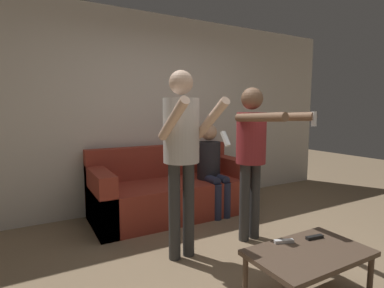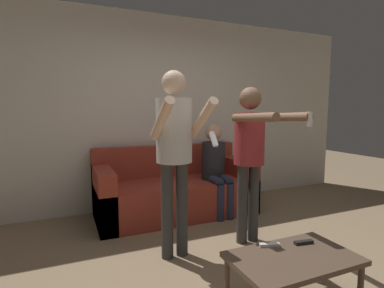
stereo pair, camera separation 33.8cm
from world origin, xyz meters
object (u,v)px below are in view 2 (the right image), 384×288
Objects in this scene: person_standing_right at (251,147)px; coffee_table at (293,262)px; remote_far at (270,245)px; person_standing_left at (175,143)px; remote_near at (304,242)px; person_seated at (215,164)px; couch at (175,191)px.

person_standing_right is 1.25m from coffee_table.
remote_far is at bearing -115.04° from person_standing_right.
coffee_table is at bearing -64.39° from person_standing_left.
person_standing_right is at bearing -0.99° from person_standing_left.
person_standing_left is 1.99× the size of coffee_table.
coffee_table is 0.20m from remote_far.
person_standing_left reaches higher than remote_near.
remote_far is at bearing -63.02° from person_standing_left.
person_seated is (0.91, 0.91, -0.42)m from person_standing_left.
remote_far is (0.02, -1.96, 0.10)m from couch.
person_seated is (0.09, 0.93, -0.35)m from person_standing_right.
person_standing_left is 11.31× the size of remote_near.
remote_near is (-0.12, -0.89, -0.62)m from person_standing_right.
coffee_table is at bearing -107.88° from person_standing_right.
remote_far is at bearing 166.31° from remote_near.
remote_near is at bearing -97.87° from person_standing_right.
person_seated reaches higher than remote_near.
person_standing_left is 1.45× the size of person_seated.
coffee_table is at bearing -102.06° from person_seated.
person_standing_left is 1.36m from coffee_table.
remote_near is at bearing 29.91° from coffee_table.
remote_near is (0.29, -2.03, 0.10)m from couch.
person_standing_right is (0.82, -0.01, -0.07)m from person_standing_left.
couch is 13.40× the size of remote_far.
couch is at bearing 157.40° from person_seated.
person_seated is 7.83× the size of remote_far.
person_seated is 7.79× the size of remote_near.
person_standing_left is 1.33m from remote_near.
couch is 1.40m from person_standing_right.
couch is at bearing 90.62° from remote_far.
person_standing_left reaches higher than person_standing_right.
person_standing_left is at bearing -109.99° from couch.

